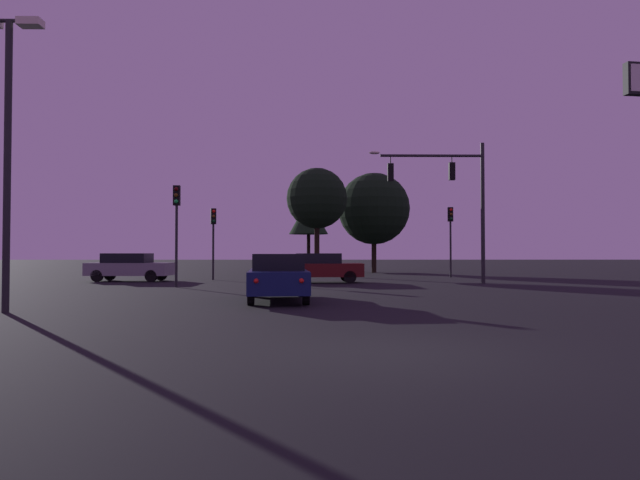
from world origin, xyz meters
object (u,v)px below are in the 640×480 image
Objects in this scene: traffic_signal_mast_arm at (451,188)px; traffic_light_corner_right at (451,228)px; traffic_light_corner_left at (177,215)px; car_nearside_lane at (278,276)px; tree_left_far at (309,217)px; car_crossing_right at (129,267)px; tree_behind_sign at (317,199)px; tree_center_horizon at (374,209)px; car_crossing_left at (320,267)px; parking_lot_lamp_post at (8,124)px; traffic_light_median at (213,229)px.

traffic_signal_mast_arm is 1.63× the size of traffic_light_corner_right.
traffic_light_corner_right is (14.84, 9.31, -0.11)m from traffic_light_corner_left.
car_nearside_lane is 0.74× the size of tree_left_far.
traffic_light_corner_left is 6.93m from car_crossing_right.
traffic_signal_mast_arm is 17.71m from car_crossing_right.
tree_behind_sign is at bearing 61.78° from traffic_light_corner_left.
traffic_light_corner_left is 20.32m from tree_center_horizon.
tree_behind_sign reaches higher than car_crossing_right.
car_crossing_left is 14.73m from tree_center_horizon.
tree_behind_sign is at bearing 90.55° from car_crossing_left.
parking_lot_lamp_post is 23.61m from tree_behind_sign.
car_crossing_left is 0.57× the size of tree_center_horizon.
traffic_light_median is 0.86× the size of car_nearside_lane.
parking_lot_lamp_post reaches higher than tree_behind_sign.
tree_center_horizon is at bearing 99.40° from traffic_signal_mast_arm.
car_crossing_right is at bearing -167.63° from traffic_light_corner_right.
traffic_light_corner_left is 13.79m from tree_behind_sign.
traffic_light_corner_left is 0.59× the size of parking_lot_lamp_post.
tree_center_horizon is (-2.32, 14.03, 0.10)m from traffic_signal_mast_arm.
car_nearside_lane is 0.61× the size of tree_center_horizon.
tree_center_horizon is at bearing 64.73° from parking_lot_lamp_post.
tree_left_far reaches higher than car_nearside_lane.
traffic_light_median is 0.64× the size of tree_left_far.
tree_behind_sign is at bearing 127.03° from traffic_signal_mast_arm.
tree_behind_sign is 0.95× the size of tree_center_horizon.
tree_left_far is 8.88m from tree_center_horizon.
car_nearside_lane is at bearing -130.24° from traffic_signal_mast_arm.
car_crossing_right is at bearing 172.72° from traffic_signal_mast_arm.
parking_lot_lamp_post is at bearing -121.58° from car_crossing_left.
tree_left_far reaches higher than car_crossing_left.
traffic_light_corner_right reaches higher than car_crossing_left.
car_crossing_right is at bearing 126.58° from car_nearside_lane.
traffic_light_corner_left is 0.97× the size of car_nearside_lane.
car_nearside_lane is at bearing -98.47° from car_crossing_left.
traffic_light_corner_right is 0.93× the size of car_nearside_lane.
traffic_light_corner_left is 25.06m from tree_left_far.
car_crossing_left is 0.69× the size of tree_left_far.
car_crossing_right is at bearing -116.88° from tree_left_far.
car_crossing_right is (-18.71, -4.10, -2.33)m from traffic_light_corner_right.
traffic_signal_mast_arm is at bearing -70.80° from tree_left_far.
tree_left_far is (5.36, 17.85, 1.90)m from traffic_light_median.
traffic_light_corner_left is at bearing -167.14° from traffic_signal_mast_arm.
car_crossing_left is (6.53, 3.62, -2.44)m from traffic_light_corner_left.
car_nearside_lane is (-9.85, -16.03, -2.33)m from traffic_light_corner_right.
tree_behind_sign reaches higher than traffic_signal_mast_arm.
parking_lot_lamp_post is (-16.72, -19.37, 1.79)m from traffic_light_corner_right.
parking_lot_lamp_post reaches higher than traffic_light_median.
car_nearside_lane is at bearing -94.45° from tree_behind_sign.
car_nearside_lane is at bearing -53.42° from car_crossing_right.
traffic_signal_mast_arm reaches higher than car_crossing_right.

